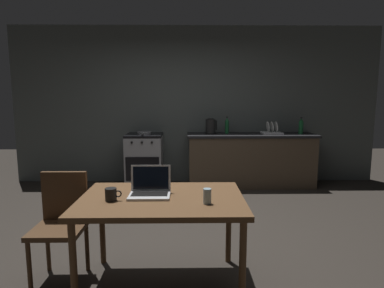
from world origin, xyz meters
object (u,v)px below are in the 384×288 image
Objects in this scene: electric_kettle at (211,126)px; dish_rack at (272,131)px; coffee_mug at (111,194)px; drinking_glass at (207,196)px; chair at (61,219)px; stove_oven at (145,160)px; bottle_b at (227,125)px; bottle at (301,126)px; laptop at (150,190)px; dining_table at (162,206)px; frying_pan at (144,133)px.

dish_rack is at bearing 0.00° from electric_kettle.
coffee_mug is 0.72m from drinking_glass.
electric_kettle is 2.11× the size of coffee_mug.
chair is 2.61× the size of dish_rack.
stove_oven is 7.92× the size of drinking_glass.
dish_rack is at bearing 0.07° from stove_oven.
bottle is at bearing -6.03° from bottle_b.
bottle_b is at bearing 44.41° from chair.
stove_oven reaches higher than chair.
laptop is at bearing -81.79° from stove_oven.
stove_oven is at bearing 99.89° from dining_table.
stove_oven is 2.88m from chair.
drinking_glass reaches higher than dining_table.
frying_pan is (-2.63, 0.02, -0.11)m from bottle.
dish_rack is at bearing 61.52° from dining_table.
frying_pan is at bearing 68.30° from chair.
dining_table is 3.74× the size of dish_rack.
dining_table is 0.40m from drinking_glass.
electric_kettle is (1.44, 2.86, 0.51)m from chair.
frying_pan is at bearing 105.41° from drinking_glass.
bottle is (2.64, -0.05, 0.58)m from stove_oven.
electric_kettle is at bearing 85.49° from drinking_glass.
chair is 1.27m from drinking_glass.
electric_kettle is 1.52m from bottle.
bottle is at bearing 54.55° from dining_table.
stove_oven is 3.12m from coffee_mug.
laptop is at bearing -127.10° from bottle.
stove_oven is 1.01× the size of chair.
stove_oven is 3.14× the size of bottle.
chair is 2.88m from frying_pan.
coffee_mug is at bearing 173.65° from drinking_glass.
dish_rack is 0.76m from bottle_b.
bottle_b is at bearing 78.55° from laptop.
chair is at bearing -96.57° from frying_pan.
frying_pan is at bearing 99.94° from dining_table.
frying_pan reaches higher than dining_table.
laptop reaches higher than chair.
dining_table is 3.44m from dish_rack.
laptop reaches higher than frying_pan.
chair is 3.07× the size of bottle_b.
bottle reaches higher than laptop.
stove_oven is 3.09× the size of bottle_b.
stove_oven is 0.70× the size of dining_table.
frying_pan is 1.41m from bottle_b.
chair is (-0.32, -2.86, 0.06)m from stove_oven.
dining_table is at bearing 12.31° from coffee_mug.
bottle_b is at bearing 3.36° from stove_oven.
bottle is 0.68× the size of frying_pan.
drinking_glass is at bearing -119.47° from bottle.
bottle is at bearing 60.53° from drinking_glass.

